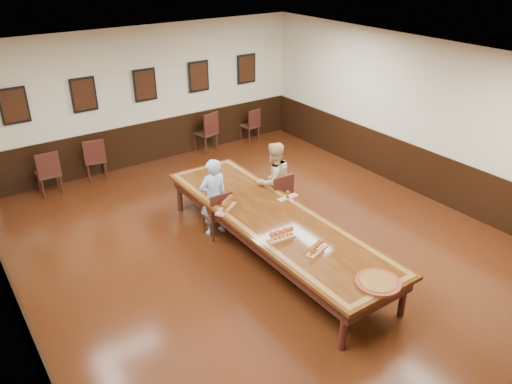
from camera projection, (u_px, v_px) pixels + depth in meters
floor at (273, 255)px, 8.63m from camera, size 8.00×10.00×0.02m
ceiling at (276, 68)px, 7.18m from camera, size 8.00×10.00×0.02m
wall_back at (145, 97)px, 11.57m from camera, size 8.00×0.02×3.20m
wall_left at (1, 250)px, 5.86m from camera, size 0.02×10.00×3.20m
wall_right at (435, 123)px, 9.95m from camera, size 0.02×10.00×3.20m
chair_man at (216, 213)px, 8.99m from camera, size 0.45×0.49×0.92m
chair_woman at (277, 196)px, 9.54m from camera, size 0.47×0.51×0.98m
spare_chair_a at (48, 172)px, 10.50m from camera, size 0.47×0.51×0.99m
spare_chair_b at (95, 158)px, 11.18m from camera, size 0.55×0.58×0.98m
spare_chair_c at (205, 131)px, 12.67m from camera, size 0.59×0.62×1.03m
spare_chair_d at (250, 124)px, 13.36m from camera, size 0.47×0.50×0.88m
person_man at (213, 197)px, 8.94m from camera, size 0.55×0.38×1.47m
person_woman at (274, 181)px, 9.49m from camera, size 0.77×0.60×1.53m
pink_phone at (291, 200)px, 8.79m from camera, size 0.08×0.14×0.01m
wainscoting at (273, 229)px, 8.40m from camera, size 8.00×10.00×1.00m
conference_table at (273, 224)px, 8.35m from camera, size 1.40×5.00×0.76m
posters at (145, 85)px, 11.38m from camera, size 6.14×0.04×0.74m
flight_a at (226, 205)px, 8.46m from camera, size 0.52×0.40×0.19m
flight_b at (288, 195)px, 8.83m from camera, size 0.42×0.14×0.15m
flight_c at (282, 235)px, 7.63m from camera, size 0.47×0.17×0.17m
flight_d at (317, 247)px, 7.32m from camera, size 0.45×0.26×0.16m
red_plate_grp at (282, 231)px, 7.85m from camera, size 0.20×0.20×0.03m
carved_platter at (378, 282)px, 6.66m from camera, size 0.69×0.69×0.05m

